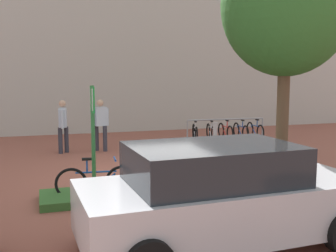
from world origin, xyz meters
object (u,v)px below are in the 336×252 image
object	(u,v)px
bike_at_sign	(97,182)
car_silver_sedan	(221,196)
tree_sidewalk	(286,5)
parking_sign_post	(93,126)
bollard_steel	(215,135)
bike_rack_cluster	(226,131)
person_shirt_blue	(63,123)
person_casual_tan	(101,122)

from	to	relation	value
bike_at_sign	car_silver_sedan	xyz separation A→B (m)	(1.47, -2.94, 0.41)
tree_sidewalk	parking_sign_post	bearing A→B (deg)	179.79
car_silver_sedan	bike_at_sign	bearing A→B (deg)	116.57
parking_sign_post	bollard_steel	size ratio (longest dim) A/B	2.59
tree_sidewalk	bike_at_sign	size ratio (longest dim) A/B	3.41
parking_sign_post	car_silver_sedan	distance (m)	3.30
bike_rack_cluster	person_shirt_blue	distance (m)	6.32
person_casual_tan	person_shirt_blue	size ratio (longest dim) A/B	1.00
bike_rack_cluster	car_silver_sedan	world-z (taller)	car_silver_sedan
bike_at_sign	tree_sidewalk	bearing A→B (deg)	-1.75
bike_at_sign	person_shirt_blue	size ratio (longest dim) A/B	0.98
person_shirt_blue	tree_sidewalk	bearing A→B (deg)	-49.31
bollard_steel	person_shirt_blue	bearing A→B (deg)	172.83
bollard_steel	person_casual_tan	size ratio (longest dim) A/B	0.52
parking_sign_post	person_casual_tan	size ratio (longest dim) A/B	1.36
tree_sidewalk	bollard_steel	xyz separation A→B (m)	(0.42, 4.76, -3.63)
bollard_steel	parking_sign_post	bearing A→B (deg)	-135.01
person_casual_tan	car_silver_sedan	xyz separation A→B (m)	(0.63, -8.20, -0.23)
tree_sidewalk	person_shirt_blue	size ratio (longest dim) A/B	3.32
bike_at_sign	car_silver_sedan	world-z (taller)	car_silver_sedan
parking_sign_post	person_shirt_blue	distance (m)	5.42
person_shirt_blue	car_silver_sedan	distance (m)	8.42
parking_sign_post	person_shirt_blue	bearing A→B (deg)	93.32
bike_rack_cluster	person_casual_tan	size ratio (longest dim) A/B	1.86
car_silver_sedan	person_casual_tan	bearing A→B (deg)	94.42
person_casual_tan	car_silver_sedan	distance (m)	8.23
tree_sidewalk	car_silver_sedan	world-z (taller)	tree_sidewalk
bike_at_sign	person_shirt_blue	xyz separation A→B (m)	(-0.37, 5.27, 0.63)
bollard_steel	bike_rack_cluster	bearing A→B (deg)	54.30
bike_at_sign	bike_rack_cluster	xyz separation A→B (m)	(5.84, 6.24, -0.00)
person_shirt_blue	bollard_steel	bearing A→B (deg)	-7.17
bike_rack_cluster	person_casual_tan	bearing A→B (deg)	-168.95
bollard_steel	car_silver_sedan	world-z (taller)	car_silver_sedan
tree_sidewalk	parking_sign_post	distance (m)	5.03
person_casual_tan	tree_sidewalk	bearing A→B (deg)	-57.49
bike_at_sign	person_casual_tan	distance (m)	5.36
tree_sidewalk	bollard_steel	size ratio (longest dim) A/B	6.35
tree_sidewalk	car_silver_sedan	bearing A→B (deg)	-134.92
parking_sign_post	bollard_steel	xyz separation A→B (m)	(4.75, 4.75, -1.08)
bike_rack_cluster	car_silver_sedan	distance (m)	10.17
bike_rack_cluster	bollard_steel	size ratio (longest dim) A/B	3.56
bike_at_sign	car_silver_sedan	distance (m)	3.31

